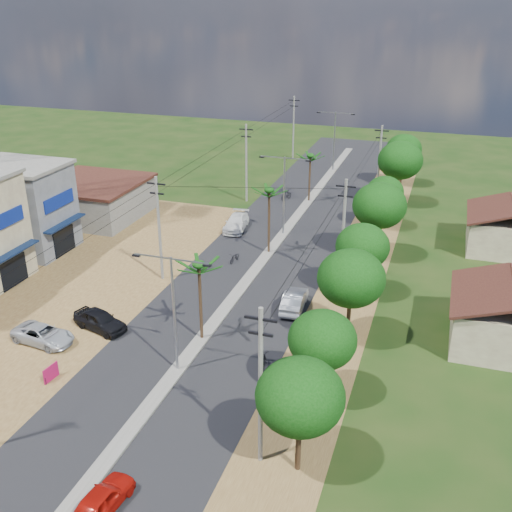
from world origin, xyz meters
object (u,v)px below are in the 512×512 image
at_px(car_red_near, 102,500).
at_px(car_white_far, 236,223).
at_px(car_parked_silver, 43,335).
at_px(car_silver_mid, 294,301).
at_px(roadside_sign, 51,373).
at_px(moto_rider_east, 264,363).
at_px(car_parked_dark, 100,321).

distance_m(car_red_near, car_white_far, 36.96).
bearing_deg(car_parked_silver, car_silver_mid, -49.64).
distance_m(car_white_far, roadside_sign, 28.39).
relative_size(car_silver_mid, roadside_sign, 3.49).
bearing_deg(moto_rider_east, roadside_sign, 9.25).
bearing_deg(car_white_far, car_silver_mid, -62.54).
distance_m(car_silver_mid, car_parked_dark, 14.48).
distance_m(car_parked_silver, moto_rider_east, 15.54).
height_order(car_red_near, roadside_sign, car_red_near).
xyz_separation_m(car_red_near, car_silver_mid, (3.50, 21.78, 0.09)).
xyz_separation_m(car_parked_dark, moto_rider_east, (12.70, -1.15, -0.23)).
distance_m(car_red_near, car_parked_silver, 16.54).
distance_m(car_red_near, moto_rider_east, 13.82).
height_order(car_parked_dark, roadside_sign, car_parked_dark).
relative_size(car_parked_silver, roadside_sign, 3.57).
xyz_separation_m(car_parked_dark, roadside_sign, (0.41, -6.40, -0.21)).
relative_size(car_red_near, car_white_far, 0.76).
height_order(car_red_near, car_silver_mid, car_silver_mid).
height_order(car_red_near, car_parked_dark, car_parked_dark).
relative_size(car_red_near, car_silver_mid, 0.85).
distance_m(car_silver_mid, moto_rider_east, 8.47).
bearing_deg(car_white_far, car_parked_silver, -108.93).
relative_size(car_parked_silver, car_parked_dark, 1.05).
xyz_separation_m(car_parked_silver, roadside_sign, (3.17, -3.56, -0.10)).
bearing_deg(car_parked_dark, roadside_sign, -160.23).
xyz_separation_m(car_white_far, roadside_sign, (-2.09, -28.31, -0.19)).
height_order(car_silver_mid, car_parked_dark, car_parked_dark).
height_order(car_white_far, moto_rider_east, car_white_far).
height_order(car_parked_silver, roadside_sign, car_parked_silver).
bearing_deg(moto_rider_east, car_white_far, -80.00).
bearing_deg(roadside_sign, car_parked_silver, 137.99).
bearing_deg(car_red_near, car_parked_silver, -38.45).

